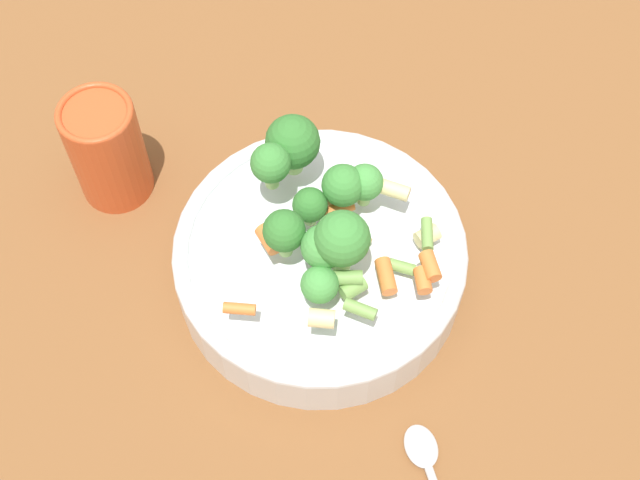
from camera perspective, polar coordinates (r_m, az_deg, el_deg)
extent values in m
plane|color=brown|center=(0.78, 0.00, -2.32)|extent=(3.00, 3.00, 0.00)
cylinder|color=silver|center=(0.76, 0.00, -1.48)|extent=(0.25, 0.25, 0.05)
torus|color=silver|center=(0.74, 0.00, -0.60)|extent=(0.25, 0.25, 0.01)
cylinder|color=#8CB766|center=(0.74, -0.63, 1.49)|extent=(0.01, 0.01, 0.01)
sphere|color=#33722D|center=(0.73, -0.64, 2.26)|extent=(0.03, 0.03, 0.03)
cylinder|color=#8CB766|center=(0.74, 1.16, 2.70)|extent=(0.01, 0.01, 0.01)
sphere|color=#3D8438|center=(0.73, 1.19, 3.64)|extent=(0.04, 0.04, 0.04)
cylinder|color=#8CB766|center=(0.74, -3.10, 3.95)|extent=(0.01, 0.01, 0.02)
sphere|color=#3D8438|center=(0.72, -3.18, 4.94)|extent=(0.03, 0.03, 0.03)
cylinder|color=#8CB766|center=(0.71, -0.02, -3.55)|extent=(0.01, 0.01, 0.01)
sphere|color=#479342|center=(0.69, -0.02, -2.87)|extent=(0.03, 0.03, 0.03)
cylinder|color=#8CB766|center=(0.76, -1.70, 5.03)|extent=(0.02, 0.02, 0.02)
sphere|color=#33722D|center=(0.74, -1.76, 6.30)|extent=(0.05, 0.05, 0.05)
cylinder|color=#8CB766|center=(0.72, -2.25, -0.37)|extent=(0.01, 0.01, 0.02)
sphere|color=#33722D|center=(0.70, -2.31, 0.59)|extent=(0.03, 0.03, 0.03)
cylinder|color=#8CB766|center=(0.75, 2.82, 2.82)|extent=(0.01, 0.01, 0.02)
sphere|color=#479342|center=(0.73, 2.89, 3.72)|extent=(0.03, 0.03, 0.03)
cylinder|color=#8CB766|center=(0.71, 1.37, -1.17)|extent=(0.02, 0.02, 0.02)
sphere|color=#3D8438|center=(0.68, 1.43, 0.10)|extent=(0.04, 0.04, 0.04)
cylinder|color=#8CB766|center=(0.71, 0.21, -1.35)|extent=(0.01, 0.01, 0.01)
sphere|color=#479342|center=(0.69, 0.22, -0.44)|extent=(0.04, 0.04, 0.04)
cylinder|color=orange|center=(0.69, -5.18, -4.40)|extent=(0.03, 0.02, 0.01)
cylinder|color=beige|center=(0.74, 6.88, 0.26)|extent=(0.02, 0.02, 0.01)
cylinder|color=#729E4C|center=(0.72, 5.25, -1.73)|extent=(0.02, 0.01, 0.01)
cylinder|color=#729E4C|center=(0.76, -3.01, 5.46)|extent=(0.02, 0.01, 0.01)
cylinder|color=#729E4C|center=(0.70, 1.71, -2.42)|extent=(0.03, 0.02, 0.01)
cylinder|color=orange|center=(0.71, 7.07, -1.68)|extent=(0.02, 0.03, 0.01)
cylinder|color=orange|center=(0.71, 6.69, -2.41)|extent=(0.02, 0.02, 0.01)
cylinder|color=beige|center=(0.67, 0.10, -5.04)|extent=(0.02, 0.02, 0.01)
cylinder|color=beige|center=(0.74, 4.64, 3.26)|extent=(0.03, 0.02, 0.01)
cylinder|color=#729E4C|center=(0.69, 2.59, -4.45)|extent=(0.03, 0.01, 0.01)
cylinder|color=orange|center=(0.71, -3.25, 0.08)|extent=(0.03, 0.02, 0.01)
cylinder|color=beige|center=(0.74, 0.98, 3.00)|extent=(0.01, 0.02, 0.01)
cylinder|color=orange|center=(0.71, 4.25, -2.33)|extent=(0.03, 0.03, 0.01)
cylinder|color=orange|center=(0.74, 1.05, 1.98)|extent=(0.03, 0.03, 0.01)
cylinder|color=#729E4C|center=(0.72, 6.87, 0.37)|extent=(0.02, 0.03, 0.01)
cylinder|color=#729E4C|center=(0.70, 2.12, -3.08)|extent=(0.02, 0.02, 0.01)
cylinder|color=beige|center=(0.74, 2.40, 0.42)|extent=(0.03, 0.02, 0.01)
cylinder|color=#CC4C23|center=(0.81, -13.29, 5.80)|extent=(0.07, 0.07, 0.11)
torus|color=#CC4C23|center=(0.77, -14.08, 8.11)|extent=(0.07, 0.07, 0.01)
ellipsoid|color=silver|center=(0.72, 6.48, -12.99)|extent=(0.04, 0.04, 0.01)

